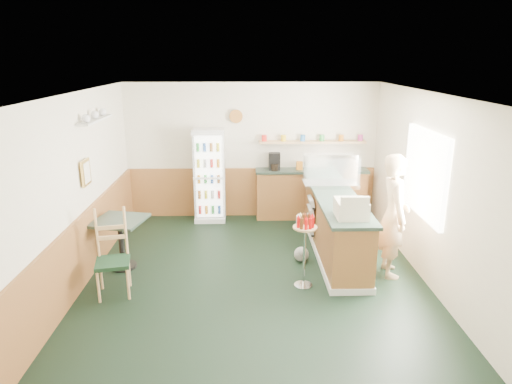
{
  "coord_description": "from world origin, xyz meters",
  "views": [
    {
      "loc": [
        -0.12,
        -6.0,
        3.18
      ],
      "look_at": [
        0.03,
        0.6,
        1.21
      ],
      "focal_mm": 32.0,
      "sensor_mm": 36.0,
      "label": 1
    }
  ],
  "objects_px": {
    "drinks_fridge": "(210,175)",
    "shopkeeper": "(394,216)",
    "cafe_chair": "(114,250)",
    "cafe_table": "(120,234)",
    "condiment_stand": "(305,239)",
    "cash_register": "(351,209)",
    "display_case": "(331,171)"
  },
  "relations": [
    {
      "from": "drinks_fridge",
      "to": "shopkeeper",
      "type": "xyz_separation_m",
      "value": [
        2.88,
        -2.47,
        0.01
      ]
    },
    {
      "from": "cafe_chair",
      "to": "cafe_table",
      "type": "bearing_deg",
      "value": 86.46
    },
    {
      "from": "condiment_stand",
      "to": "cafe_table",
      "type": "bearing_deg",
      "value": 166.24
    },
    {
      "from": "drinks_fridge",
      "to": "cash_register",
      "type": "xyz_separation_m",
      "value": [
        2.18,
        -2.74,
        0.22
      ]
    },
    {
      "from": "shopkeeper",
      "to": "condiment_stand",
      "type": "distance_m",
      "value": 1.42
    },
    {
      "from": "condiment_stand",
      "to": "drinks_fridge",
      "type": "bearing_deg",
      "value": 118.31
    },
    {
      "from": "cafe_table",
      "to": "shopkeeper",
      "type": "bearing_deg",
      "value": -4.19
    },
    {
      "from": "cash_register",
      "to": "cafe_chair",
      "type": "xyz_separation_m",
      "value": [
        -3.29,
        -0.18,
        -0.51
      ]
    },
    {
      "from": "display_case",
      "to": "cash_register",
      "type": "distance_m",
      "value": 1.62
    },
    {
      "from": "drinks_fridge",
      "to": "display_case",
      "type": "relative_size",
      "value": 1.96
    },
    {
      "from": "shopkeeper",
      "to": "cafe_chair",
      "type": "distance_m",
      "value": 4.03
    },
    {
      "from": "display_case",
      "to": "cafe_chair",
      "type": "xyz_separation_m",
      "value": [
        -3.29,
        -1.79,
        -0.65
      ]
    },
    {
      "from": "display_case",
      "to": "drinks_fridge",
      "type": "bearing_deg",
      "value": 152.6
    },
    {
      "from": "drinks_fridge",
      "to": "display_case",
      "type": "distance_m",
      "value": 2.49
    },
    {
      "from": "cash_register",
      "to": "cafe_table",
      "type": "bearing_deg",
      "value": 170.81
    },
    {
      "from": "display_case",
      "to": "cafe_chair",
      "type": "bearing_deg",
      "value": -151.48
    },
    {
      "from": "condiment_stand",
      "to": "cafe_table",
      "type": "xyz_separation_m",
      "value": [
        -2.75,
        0.67,
        -0.17
      ]
    },
    {
      "from": "cash_register",
      "to": "cafe_chair",
      "type": "bearing_deg",
      "value": -176.59
    },
    {
      "from": "cash_register",
      "to": "cafe_chair",
      "type": "relative_size",
      "value": 0.37
    },
    {
      "from": "shopkeeper",
      "to": "cafe_chair",
      "type": "xyz_separation_m",
      "value": [
        -3.99,
        -0.45,
        -0.3
      ]
    },
    {
      "from": "drinks_fridge",
      "to": "condiment_stand",
      "type": "xyz_separation_m",
      "value": [
        1.53,
        -2.85,
        -0.18
      ]
    },
    {
      "from": "shopkeeper",
      "to": "condiment_stand",
      "type": "relative_size",
      "value": 1.75
    },
    {
      "from": "cash_register",
      "to": "condiment_stand",
      "type": "distance_m",
      "value": 0.77
    },
    {
      "from": "cafe_chair",
      "to": "cash_register",
      "type": "bearing_deg",
      "value": -8.57
    },
    {
      "from": "condiment_stand",
      "to": "cash_register",
      "type": "bearing_deg",
      "value": 9.21
    },
    {
      "from": "cafe_table",
      "to": "drinks_fridge",
      "type": "bearing_deg",
      "value": 60.8
    },
    {
      "from": "cash_register",
      "to": "cafe_table",
      "type": "height_order",
      "value": "cash_register"
    },
    {
      "from": "drinks_fridge",
      "to": "cash_register",
      "type": "distance_m",
      "value": 3.51
    },
    {
      "from": "display_case",
      "to": "cafe_chair",
      "type": "relative_size",
      "value": 0.78
    },
    {
      "from": "display_case",
      "to": "shopkeeper",
      "type": "height_order",
      "value": "shopkeeper"
    },
    {
      "from": "shopkeeper",
      "to": "cafe_chair",
      "type": "bearing_deg",
      "value": 99.52
    },
    {
      "from": "shopkeeper",
      "to": "condiment_stand",
      "type": "height_order",
      "value": "shopkeeper"
    }
  ]
}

